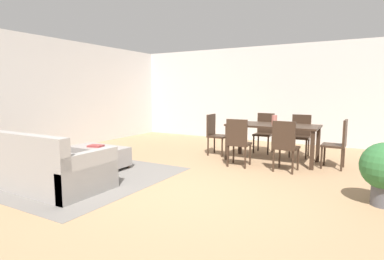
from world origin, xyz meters
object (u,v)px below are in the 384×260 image
at_px(dining_table, 273,129).
at_px(book_on_ottoman, 96,146).
at_px(ottoman_table, 99,156).
at_px(dining_chair_near_left, 238,140).
at_px(dining_chair_near_right, 285,143).
at_px(vase_centerpiece, 274,120).
at_px(dining_chair_head_east, 339,141).
at_px(dining_chair_head_west, 215,132).
at_px(dining_chair_far_right, 300,133).
at_px(couch, 40,167).
at_px(dining_chair_far_left, 264,130).

distance_m(dining_table, book_on_ottoman, 3.52).
xyz_separation_m(ottoman_table, dining_chair_near_left, (2.24, 1.36, 0.29)).
distance_m(dining_table, dining_chair_near_right, 0.90).
relative_size(vase_centerpiece, book_on_ottoman, 0.73).
xyz_separation_m(dining_chair_head_east, dining_chair_head_west, (-2.54, 0.02, 0.00)).
bearing_deg(vase_centerpiece, dining_chair_head_east, -3.30).
bearing_deg(dining_table, dining_chair_far_right, 61.97).
bearing_deg(dining_chair_head_west, dining_chair_near_left, -42.78).
height_order(dining_chair_near_right, book_on_ottoman, dining_chair_near_right).
relative_size(dining_chair_near_left, book_on_ottoman, 3.54).
distance_m(couch, vase_centerpiece, 4.39).
bearing_deg(dining_chair_near_left, dining_table, 62.77).
height_order(dining_chair_near_left, dining_chair_near_right, same).
xyz_separation_m(dining_chair_far_right, book_on_ottoman, (-3.13, -2.99, -0.10)).
distance_m(dining_chair_near_left, vase_centerpiece, 1.02).
bearing_deg(dining_chair_head_east, book_on_ottoman, -151.20).
xyz_separation_m(ottoman_table, dining_chair_far_left, (2.26, 3.01, 0.29)).
relative_size(dining_chair_near_left, dining_chair_far_right, 1.00).
relative_size(dining_table, dining_chair_head_east, 1.95).
bearing_deg(vase_centerpiece, ottoman_table, -140.53).
bearing_deg(dining_chair_head_east, dining_table, 178.14).
height_order(ottoman_table, dining_chair_far_right, dining_chair_far_right).
relative_size(dining_chair_head_east, vase_centerpiece, 4.86).
xyz_separation_m(ottoman_table, dining_chair_head_west, (1.37, 2.16, 0.29)).
bearing_deg(dining_chair_head_east, couch, -138.54).
distance_m(dining_chair_near_left, dining_chair_near_right, 0.86).
distance_m(couch, dining_chair_far_left, 4.80).
xyz_separation_m(dining_chair_near_left, dining_chair_far_left, (0.01, 1.65, 0.00)).
height_order(dining_chair_far_right, dining_chair_head_east, same).
height_order(couch, dining_table, couch).
bearing_deg(dining_chair_head_west, couch, -110.97).
height_order(dining_chair_head_east, book_on_ottoman, dining_chair_head_east).
xyz_separation_m(ottoman_table, dining_table, (2.67, 2.19, 0.44)).
relative_size(couch, dining_chair_head_west, 2.35).
bearing_deg(dining_table, dining_chair_far_left, 116.47).
bearing_deg(ottoman_table, book_on_ottoman, -148.39).
height_order(ottoman_table, book_on_ottoman, book_on_ottoman).
bearing_deg(dining_chair_head_east, ottoman_table, -151.24).
relative_size(couch, vase_centerpiece, 11.42).
distance_m(dining_table, vase_centerpiece, 0.19).
distance_m(dining_chair_head_west, book_on_ottoman, 2.62).
bearing_deg(dining_chair_near_left, dining_chair_near_right, 3.57).
height_order(dining_table, dining_chair_head_west, dining_chair_head_west).
height_order(ottoman_table, vase_centerpiece, vase_centerpiece).
distance_m(dining_chair_far_left, dining_chair_head_east, 1.87).
bearing_deg(dining_chair_far_right, couch, -125.62).
height_order(dining_chair_near_left, dining_chair_head_east, same).
bearing_deg(book_on_ottoman, dining_chair_far_left, 52.83).
relative_size(dining_table, dining_chair_near_right, 1.95).
xyz_separation_m(couch, vase_centerpiece, (2.63, 3.47, 0.57)).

